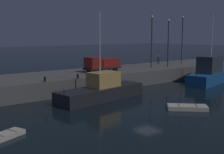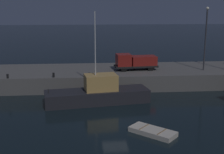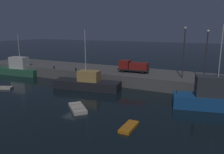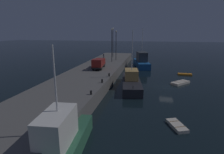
# 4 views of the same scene
# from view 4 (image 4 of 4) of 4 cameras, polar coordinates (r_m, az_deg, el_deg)

# --- Properties ---
(ground_plane) EXTENTS (320.00, 320.00, 0.00)m
(ground_plane) POSITION_cam_4_polar(r_m,az_deg,el_deg) (36.49, 16.80, -3.09)
(ground_plane) COLOR black
(pier_quay) EXTENTS (69.43, 10.12, 2.20)m
(pier_quay) POSITION_cam_4_polar(r_m,az_deg,el_deg) (38.02, -7.07, -0.17)
(pier_quay) COLOR #5B5956
(pier_quay) RESTS_ON ground
(fishing_trawler_red) EXTENTS (12.54, 5.09, 10.62)m
(fishing_trawler_red) POSITION_cam_4_polar(r_m,az_deg,el_deg) (34.80, 6.05, -1.42)
(fishing_trawler_red) COLOR #232328
(fishing_trawler_red) RESTS_ON ground
(fishing_boat_blue) EXTENTS (12.27, 4.46, 9.54)m
(fishing_boat_blue) POSITION_cam_4_polar(r_m,az_deg,el_deg) (16.19, -17.16, -20.61)
(fishing_boat_blue) COLOR #2D6647
(fishing_boat_blue) RESTS_ON ground
(fishing_boat_white) EXTENTS (11.59, 5.76, 11.32)m
(fishing_boat_white) POSITION_cam_4_polar(r_m,az_deg,el_deg) (55.17, 9.24, 4.85)
(fishing_boat_white) COLOR #195193
(fishing_boat_white) RESTS_ON ground
(dinghy_orange_near) EXTENTS (3.19, 2.28, 0.41)m
(dinghy_orange_near) POSITION_cam_4_polar(r_m,az_deg,el_deg) (22.34, 19.64, -14.12)
(dinghy_orange_near) COLOR beige
(dinghy_orange_near) RESTS_ON ground
(rowboat_white_mid) EXTENTS (1.26, 3.22, 0.37)m
(rowboat_white_mid) POSITION_cam_4_polar(r_m,az_deg,el_deg) (48.17, 21.84, 0.83)
(rowboat_white_mid) COLOR orange
(rowboat_white_mid) RESTS_ON ground
(dinghy_red_small) EXTENTS (4.25, 4.13, 0.48)m
(dinghy_red_small) POSITION_cam_4_polar(r_m,az_deg,el_deg) (39.74, 20.61, -1.66)
(dinghy_red_small) COLOR beige
(dinghy_red_small) RESTS_ON ground
(lamp_post_west) EXTENTS (0.44, 0.44, 8.88)m
(lamp_post_west) POSITION_cam_4_polar(r_m,az_deg,el_deg) (49.96, -0.05, 10.61)
(lamp_post_west) COLOR #38383D
(lamp_post_west) RESTS_ON pier_quay
(lamp_post_east) EXTENTS (0.44, 0.44, 8.39)m
(lamp_post_east) POSITION_cam_4_polar(r_m,az_deg,el_deg) (53.43, 1.28, 10.57)
(lamp_post_east) COLOR #38383D
(lamp_post_east) RESTS_ON pier_quay
(lamp_post_central) EXTENTS (0.44, 0.44, 9.25)m
(lamp_post_central) POSITION_cam_4_polar(r_m,az_deg,el_deg) (60.17, 0.30, 11.41)
(lamp_post_central) COLOR #38383D
(lamp_post_central) RESTS_ON pier_quay
(utility_truck) EXTENTS (6.28, 2.64, 2.34)m
(utility_truck) POSITION_cam_4_polar(r_m,az_deg,el_deg) (41.28, -4.19, 4.37)
(utility_truck) COLOR black
(utility_truck) RESTS_ON pier_quay
(dockworker) EXTENTS (0.42, 0.42, 1.63)m
(dockworker) POSITION_cam_4_polar(r_m,az_deg,el_deg) (56.78, -2.65, 6.77)
(dockworker) COLOR black
(dockworker) RESTS_ON pier_quay
(bollard_west) EXTENTS (0.28, 0.28, 0.61)m
(bollard_west) POSITION_cam_4_polar(r_m,az_deg,el_deg) (29.91, -3.12, -1.26)
(bollard_west) COLOR black
(bollard_west) RESTS_ON pier_quay
(bollard_central) EXTENTS (0.28, 0.28, 0.58)m
(bollard_central) POSITION_cam_4_polar(r_m,az_deg,el_deg) (34.19, -0.92, 0.71)
(bollard_central) COLOR black
(bollard_central) RESTS_ON pier_quay
(bollard_east) EXTENTS (0.28, 0.28, 0.54)m
(bollard_east) POSITION_cam_4_polar(r_m,az_deg,el_deg) (24.63, -6.59, -4.86)
(bollard_east) COLOR black
(bollard_east) RESTS_ON pier_quay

